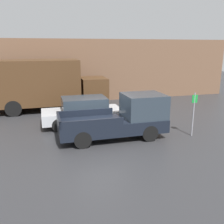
{
  "coord_description": "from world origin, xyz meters",
  "views": [
    {
      "loc": [
        -2.59,
        -11.52,
        4.43
      ],
      "look_at": [
        0.86,
        0.82,
        1.08
      ],
      "focal_mm": 40.0,
      "sensor_mm": 36.0,
      "label": 1
    }
  ],
  "objects_px": {
    "parking_sign": "(193,112)",
    "delivery_truck": "(42,84)",
    "car": "(83,111)",
    "pickup_truck": "(123,118)"
  },
  "relations": [
    {
      "from": "pickup_truck",
      "to": "delivery_truck",
      "type": "relative_size",
      "value": 0.63
    },
    {
      "from": "car",
      "to": "delivery_truck",
      "type": "relative_size",
      "value": 0.55
    },
    {
      "from": "pickup_truck",
      "to": "parking_sign",
      "type": "height_order",
      "value": "parking_sign"
    },
    {
      "from": "parking_sign",
      "to": "delivery_truck",
      "type": "bearing_deg",
      "value": 134.24
    },
    {
      "from": "pickup_truck",
      "to": "parking_sign",
      "type": "distance_m",
      "value": 3.55
    },
    {
      "from": "pickup_truck",
      "to": "car",
      "type": "xyz_separation_m",
      "value": [
        -1.62,
        2.59,
        -0.17
      ]
    },
    {
      "from": "car",
      "to": "delivery_truck",
      "type": "bearing_deg",
      "value": 118.13
    },
    {
      "from": "car",
      "to": "pickup_truck",
      "type": "bearing_deg",
      "value": -57.95
    },
    {
      "from": "pickup_truck",
      "to": "car",
      "type": "relative_size",
      "value": 1.15
    },
    {
      "from": "parking_sign",
      "to": "car",
      "type": "bearing_deg",
      "value": 146.58
    }
  ]
}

